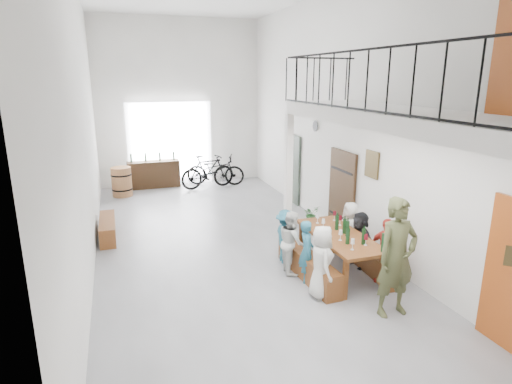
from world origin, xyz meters
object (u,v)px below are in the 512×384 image
object	(u,v)px
bench_inner	(308,266)
host_standing	(397,258)
tasting_table	(339,239)
side_bench	(108,228)
oak_barrel	(122,182)
serving_counter	(154,174)
bicycle_near	(215,170)

from	to	relation	value
bench_inner	host_standing	world-z (taller)	host_standing
tasting_table	host_standing	distance (m)	1.54
bench_inner	host_standing	size ratio (longest dim) A/B	1.06
side_bench	host_standing	distance (m)	6.52
oak_barrel	bench_inner	bearing A→B (deg)	-65.86
serving_counter	tasting_table	bearing A→B (deg)	-72.69
bench_inner	bicycle_near	size ratio (longest dim) A/B	1.02
bench_inner	host_standing	distance (m)	1.87
bench_inner	side_bench	size ratio (longest dim) A/B	1.29
tasting_table	serving_counter	xyz separation A→B (m)	(-2.66, 7.79, -0.26)
bicycle_near	side_bench	bearing A→B (deg)	160.85
side_bench	oak_barrel	distance (m)	3.65
side_bench	serving_counter	distance (m)	4.68
bench_inner	host_standing	xyz separation A→B (m)	(0.74, -1.56, 0.72)
serving_counter	bench_inner	bearing A→B (deg)	-76.70
tasting_table	host_standing	size ratio (longest dim) A/B	1.11
tasting_table	serving_counter	size ratio (longest dim) A/B	1.25
side_bench	bicycle_near	distance (m)	5.43
side_bench	bicycle_near	size ratio (longest dim) A/B	0.79
tasting_table	bicycle_near	xyz separation A→B (m)	(-0.62, 7.48, -0.19)
tasting_table	serving_counter	world-z (taller)	serving_counter
bench_inner	side_bench	world-z (taller)	bench_inner
oak_barrel	host_standing	size ratio (longest dim) A/B	0.48
bench_inner	oak_barrel	bearing A→B (deg)	112.34
serving_counter	host_standing	xyz separation A→B (m)	(2.80, -9.31, 0.50)
tasting_table	side_bench	distance (m)	5.35
tasting_table	oak_barrel	xyz separation A→B (m)	(-3.72, 6.98, -0.25)
host_standing	bicycle_near	xyz separation A→B (m)	(-0.75, 9.00, -0.43)
oak_barrel	bicycle_near	xyz separation A→B (m)	(3.10, 0.51, 0.06)
bench_inner	oak_barrel	xyz separation A→B (m)	(-3.11, 6.94, 0.23)
tasting_table	bench_inner	distance (m)	0.77
side_bench	oak_barrel	size ratio (longest dim) A/B	1.70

